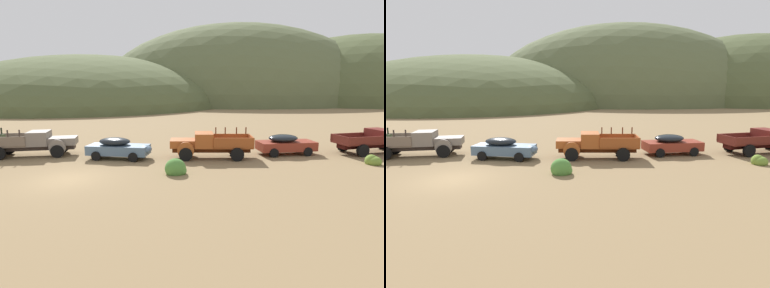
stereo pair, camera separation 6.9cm
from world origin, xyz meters
TOP-DOWN VIEW (x-y plane):
  - ground_plane at (0.00, 0.00)m, footprint 300.00×300.00m
  - hill_distant at (-17.43, 79.04)m, footprint 77.93×89.26m
  - hill_center at (26.28, 81.65)m, footprint 87.99×58.81m
  - hill_far_left at (66.34, 81.97)m, footprint 81.01×64.17m
  - truck_primer_gray at (-4.28, 6.46)m, footprint 6.76×2.93m
  - car_chalk_blue at (2.15, 5.09)m, footprint 4.90×2.53m
  - truck_oxide_orange at (8.42, 5.01)m, footprint 6.09×2.51m
  - car_rust_red at (14.93, 5.98)m, footprint 4.79×2.38m
  - truck_oxblood at (22.40, 6.21)m, footprint 6.64×3.32m
  - bush_lone_scrub at (6.20, 0.82)m, footprint 1.33×1.16m
  - bush_back_edge at (2.18, 8.20)m, footprint 0.73×0.62m
  - bush_front_right at (19.61, 2.46)m, footprint 1.02×0.94m

SIDE VIEW (x-z plane):
  - ground_plane at x=0.00m, z-range 0.00..0.00m
  - hill_distant at x=-17.43m, z-range -13.75..13.75m
  - hill_center at x=26.28m, z-range -23.67..23.67m
  - hill_far_left at x=66.34m, z-range -20.84..20.84m
  - bush_back_edge at x=2.18m, z-range -0.13..0.40m
  - bush_front_right at x=19.61m, z-range -0.21..0.65m
  - bush_lone_scrub at x=6.20m, z-range -0.32..0.92m
  - car_chalk_blue at x=2.15m, z-range 0.03..1.60m
  - car_rust_red at x=14.93m, z-range 0.03..1.60m
  - truck_oxblood at x=22.40m, z-range 0.05..1.94m
  - truck_primer_gray at x=-4.28m, z-range -0.08..2.08m
  - truck_oxide_orange at x=8.42m, z-range -0.07..2.09m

